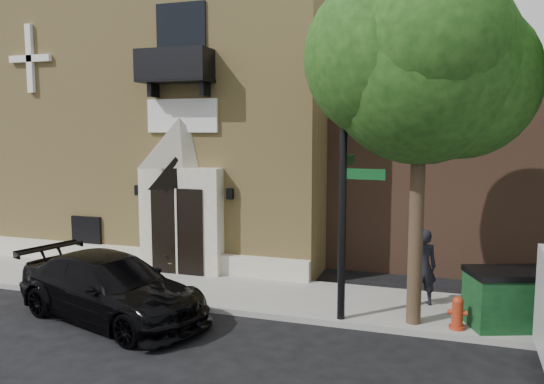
% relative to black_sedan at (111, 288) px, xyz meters
% --- Properties ---
extents(ground, '(120.00, 120.00, 0.00)m').
position_rel_black_sedan_xyz_m(ground, '(0.86, 1.10, -0.76)').
color(ground, black).
rests_on(ground, ground).
extents(sidewalk, '(42.00, 3.00, 0.15)m').
position_rel_black_sedan_xyz_m(sidewalk, '(1.86, 2.60, -0.69)').
color(sidewalk, gray).
rests_on(sidewalk, ground).
extents(church, '(12.20, 11.01, 9.30)m').
position_rel_black_sedan_xyz_m(church, '(-2.13, 9.05, 3.87)').
color(church, tan).
rests_on(church, ground).
extents(street_tree_left, '(4.97, 4.38, 7.77)m').
position_rel_black_sedan_xyz_m(street_tree_left, '(6.88, 1.44, 5.10)').
color(street_tree_left, '#38281C').
rests_on(street_tree_left, sidewalk).
extents(black_sedan, '(5.66, 3.58, 1.53)m').
position_rel_black_sedan_xyz_m(black_sedan, '(0.00, 0.00, 0.00)').
color(black_sedan, black).
rests_on(black_sedan, ground).
extents(street_sign, '(1.03, 1.05, 6.50)m').
position_rel_black_sedan_xyz_m(street_sign, '(5.28, 1.31, 2.66)').
color(street_sign, black).
rests_on(street_sign, sidewalk).
extents(fire_hydrant, '(0.42, 0.33, 0.73)m').
position_rel_black_sedan_xyz_m(fire_hydrant, '(7.79, 1.45, -0.25)').
color(fire_hydrant, '#A02D16').
rests_on(fire_hydrant, sidewalk).
extents(dumpster, '(2.22, 1.72, 1.28)m').
position_rel_black_sedan_xyz_m(dumpster, '(8.96, 1.98, 0.03)').
color(dumpster, '#0E351A').
rests_on(dumpster, sidewalk).
extents(planter, '(0.82, 0.75, 0.77)m').
position_rel_black_sedan_xyz_m(planter, '(-0.36, 3.76, -0.23)').
color(planter, '#49582C').
rests_on(planter, sidewalk).
extents(pedestrian_near, '(0.79, 0.63, 1.91)m').
position_rel_black_sedan_xyz_m(pedestrian_near, '(6.98, 2.92, 0.34)').
color(pedestrian_near, black).
rests_on(pedestrian_near, sidewalk).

